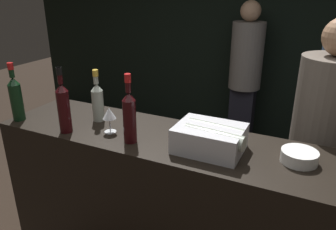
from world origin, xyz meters
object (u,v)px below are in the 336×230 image
object	(u,v)px
red_wine_bottle_tall	(129,115)
red_wine_bottle_burgundy	(16,97)
person_in_hoodie	(245,72)
bowl_white	(299,156)
wine_glass	(109,114)
red_wine_bottle_black_foil	(64,106)
ice_bin_with_bottles	(211,137)
rose_wine_bottle	(98,100)
person_grey_polo	(322,146)

from	to	relation	value
red_wine_bottle_tall	red_wine_bottle_burgundy	bearing A→B (deg)	-177.30
red_wine_bottle_tall	person_in_hoodie	bearing A→B (deg)	87.54
bowl_white	wine_glass	bearing A→B (deg)	-174.01
red_wine_bottle_burgundy	red_wine_bottle_black_foil	size ratio (longest dim) A/B	0.96
person_in_hoodie	ice_bin_with_bottles	bearing A→B (deg)	159.75
red_wine_bottle_burgundy	person_in_hoodie	size ratio (longest dim) A/B	0.21
ice_bin_with_bottles	red_wine_bottle_burgundy	world-z (taller)	red_wine_bottle_burgundy
red_wine_bottle_tall	ice_bin_with_bottles	bearing A→B (deg)	12.26
ice_bin_with_bottles	red_wine_bottle_tall	distance (m)	0.42
ice_bin_with_bottles	rose_wine_bottle	bearing A→B (deg)	173.94
wine_glass	person_grey_polo	distance (m)	1.27
person_in_hoodie	wine_glass	bearing A→B (deg)	144.37
red_wine_bottle_burgundy	red_wine_bottle_tall	world-z (taller)	red_wine_bottle_tall
bowl_white	person_in_hoodie	bearing A→B (deg)	109.53
red_wine_bottle_black_foil	person_grey_polo	size ratio (longest dim) A/B	0.22
rose_wine_bottle	person_in_hoodie	world-z (taller)	person_in_hoodie
person_in_hoodie	person_grey_polo	bearing A→B (deg)	179.82
ice_bin_with_bottles	red_wine_bottle_tall	world-z (taller)	red_wine_bottle_tall
person_in_hoodie	person_grey_polo	world-z (taller)	person_in_hoodie
bowl_white	wine_glass	distance (m)	0.99
person_grey_polo	ice_bin_with_bottles	bearing A→B (deg)	58.75
bowl_white	person_in_hoodie	distance (m)	2.16
red_wine_bottle_tall	person_grey_polo	distance (m)	1.17
ice_bin_with_bottles	person_grey_polo	world-z (taller)	person_grey_polo
rose_wine_bottle	person_in_hoodie	distance (m)	2.08
bowl_white	red_wine_bottle_tall	xyz separation A→B (m)	(-0.82, -0.16, 0.12)
wine_glass	red_wine_bottle_black_foil	distance (m)	0.25
ice_bin_with_bottles	rose_wine_bottle	size ratio (longest dim) A/B	1.12
bowl_white	red_wine_bottle_burgundy	size ratio (longest dim) A/B	0.47
wine_glass	person_grey_polo	bearing A→B (deg)	29.94
ice_bin_with_bottles	red_wine_bottle_black_foil	size ratio (longest dim) A/B	0.95
rose_wine_bottle	red_wine_bottle_tall	bearing A→B (deg)	-26.97
ice_bin_with_bottles	person_in_hoodie	bearing A→B (deg)	98.47
red_wine_bottle_burgundy	red_wine_bottle_tall	bearing A→B (deg)	2.70
red_wine_bottle_black_foil	person_in_hoodie	bearing A→B (deg)	77.79
red_wine_bottle_black_foil	rose_wine_bottle	bearing A→B (deg)	73.65
red_wine_bottle_burgundy	ice_bin_with_bottles	bearing A→B (deg)	6.05
rose_wine_bottle	bowl_white	bearing A→B (deg)	-0.56
red_wine_bottle_tall	person_grey_polo	size ratio (longest dim) A/B	0.22
ice_bin_with_bottles	bowl_white	size ratio (longest dim) A/B	2.09
wine_glass	red_wine_bottle_tall	bearing A→B (deg)	-17.67
bowl_white	person_grey_polo	size ratio (longest dim) A/B	0.10
ice_bin_with_bottles	rose_wine_bottle	distance (m)	0.74
ice_bin_with_bottles	bowl_white	xyz separation A→B (m)	(0.41, 0.07, -0.04)
red_wine_bottle_burgundy	red_wine_bottle_tall	size ratio (longest dim) A/B	0.96
red_wine_bottle_tall	person_in_hoodie	size ratio (longest dim) A/B	0.22
ice_bin_with_bottles	person_grey_polo	bearing A→B (deg)	49.01
person_in_hoodie	red_wine_bottle_tall	bearing A→B (deg)	148.82
person_in_hoodie	red_wine_bottle_burgundy	bearing A→B (deg)	130.05
ice_bin_with_bottles	wine_glass	xyz separation A→B (m)	(-0.57, -0.04, 0.04)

